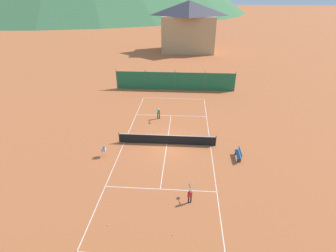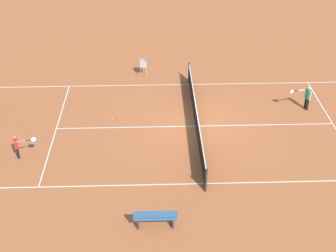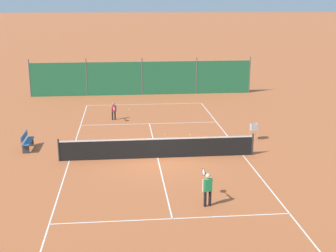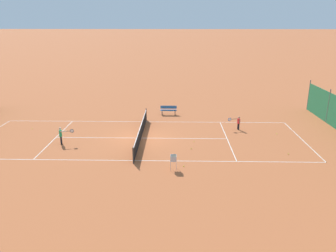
{
  "view_description": "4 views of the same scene",
  "coord_description": "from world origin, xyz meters",
  "px_view_note": "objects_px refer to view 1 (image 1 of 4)",
  "views": [
    {
      "loc": [
        1.65,
        -21.22,
        12.84
      ],
      "look_at": [
        -0.02,
        1.78,
        1.0
      ],
      "focal_mm": 28.0,
      "sensor_mm": 36.0,
      "label": 1
    },
    {
      "loc": [
        18.04,
        -1.87,
        11.77
      ],
      "look_at": [
        1.47,
        -1.32,
        0.99
      ],
      "focal_mm": 50.0,
      "sensor_mm": 36.0,
      "label": 2
    },
    {
      "loc": [
        1.58,
        20.81,
        7.13
      ],
      "look_at": [
        -0.58,
        -0.91,
        1.3
      ],
      "focal_mm": 50.0,
      "sensor_mm": 36.0,
      "label": 3
    },
    {
      "loc": [
        -22.86,
        -2.55,
        8.4
      ],
      "look_at": [
        -0.39,
        -2.02,
        1.09
      ],
      "focal_mm": 35.0,
      "sensor_mm": 36.0,
      "label": 4
    }
  ],
  "objects_px": {
    "tennis_ball_mid_court": "(137,99)",
    "alpine_chalet": "(189,26)",
    "ball_hopper": "(104,150)",
    "tennis_net": "(167,139)",
    "tennis_ball_near_corner": "(154,168)",
    "courtside_bench": "(239,154)",
    "tennis_ball_by_net_right": "(108,225)",
    "tennis_ball_alley_left": "(107,160)",
    "player_far_service": "(158,113)",
    "player_near_service": "(190,195)",
    "tennis_ball_service_box": "(173,235)",
    "tennis_ball_far_corner": "(188,107)",
    "tennis_ball_by_net_left": "(138,165)"
  },
  "relations": [
    {
      "from": "tennis_ball_by_net_left",
      "to": "courtside_bench",
      "type": "distance_m",
      "value": 8.62
    },
    {
      "from": "tennis_net",
      "to": "tennis_ball_by_net_right",
      "type": "distance_m",
      "value": 10.39
    },
    {
      "from": "player_far_service",
      "to": "tennis_ball_alley_left",
      "type": "height_order",
      "value": "player_far_service"
    },
    {
      "from": "tennis_net",
      "to": "courtside_bench",
      "type": "xyz_separation_m",
      "value": [
        6.34,
        -1.92,
        -0.05
      ]
    },
    {
      "from": "tennis_ball_by_net_right",
      "to": "alpine_chalet",
      "type": "bearing_deg",
      "value": 85.15
    },
    {
      "from": "player_near_service",
      "to": "tennis_ball_near_corner",
      "type": "distance_m",
      "value": 4.67
    },
    {
      "from": "tennis_ball_by_net_right",
      "to": "tennis_ball_alley_left",
      "type": "relative_size",
      "value": 1.0
    },
    {
      "from": "tennis_net",
      "to": "tennis_ball_far_corner",
      "type": "distance_m",
      "value": 9.24
    },
    {
      "from": "tennis_ball_near_corner",
      "to": "player_far_service",
      "type": "bearing_deg",
      "value": 93.94
    },
    {
      "from": "player_far_service",
      "to": "tennis_ball_by_net_right",
      "type": "distance_m",
      "value": 15.53
    },
    {
      "from": "tennis_ball_service_box",
      "to": "player_far_service",
      "type": "bearing_deg",
      "value": 98.94
    },
    {
      "from": "tennis_ball_service_box",
      "to": "tennis_ball_by_net_left",
      "type": "height_order",
      "value": "same"
    },
    {
      "from": "player_far_service",
      "to": "player_near_service",
      "type": "xyz_separation_m",
      "value": [
        3.5,
        -13.01,
        -0.09
      ]
    },
    {
      "from": "player_near_service",
      "to": "tennis_ball_service_box",
      "type": "distance_m",
      "value": 3.08
    },
    {
      "from": "alpine_chalet",
      "to": "tennis_ball_mid_court",
      "type": "bearing_deg",
      "value": -101.4
    },
    {
      "from": "tennis_ball_mid_court",
      "to": "tennis_ball_alley_left",
      "type": "bearing_deg",
      "value": -90.0
    },
    {
      "from": "tennis_ball_service_box",
      "to": "courtside_bench",
      "type": "xyz_separation_m",
      "value": [
        5.21,
        8.47,
        0.42
      ]
    },
    {
      "from": "courtside_bench",
      "to": "player_near_service",
      "type": "bearing_deg",
      "value": -126.76
    },
    {
      "from": "tennis_ball_mid_court",
      "to": "ball_hopper",
      "type": "bearing_deg",
      "value": -91.57
    },
    {
      "from": "tennis_ball_by_net_left",
      "to": "tennis_ball_alley_left",
      "type": "bearing_deg",
      "value": 168.53
    },
    {
      "from": "tennis_ball_mid_court",
      "to": "tennis_ball_by_net_left",
      "type": "height_order",
      "value": "same"
    },
    {
      "from": "tennis_ball_near_corner",
      "to": "courtside_bench",
      "type": "xyz_separation_m",
      "value": [
        7.06,
        1.99,
        0.42
      ]
    },
    {
      "from": "tennis_ball_by_net_right",
      "to": "tennis_ball_far_corner",
      "type": "relative_size",
      "value": 1.0
    },
    {
      "from": "tennis_ball_by_net_right",
      "to": "player_near_service",
      "type": "bearing_deg",
      "value": 25.88
    },
    {
      "from": "player_far_service",
      "to": "tennis_ball_mid_court",
      "type": "distance_m",
      "value": 6.74
    },
    {
      "from": "tennis_net",
      "to": "tennis_ball_far_corner",
      "type": "bearing_deg",
      "value": 77.99
    },
    {
      "from": "tennis_ball_by_net_right",
      "to": "ball_hopper",
      "type": "bearing_deg",
      "value": 107.93
    },
    {
      "from": "tennis_net",
      "to": "tennis_ball_near_corner",
      "type": "xyz_separation_m",
      "value": [
        -0.72,
        -3.91,
        -0.47
      ]
    },
    {
      "from": "courtside_bench",
      "to": "tennis_net",
      "type": "bearing_deg",
      "value": 163.19
    },
    {
      "from": "tennis_ball_alley_left",
      "to": "tennis_ball_far_corner",
      "type": "xyz_separation_m",
      "value": [
        6.84,
        12.11,
        0.0
      ]
    },
    {
      "from": "tennis_ball_service_box",
      "to": "ball_hopper",
      "type": "bearing_deg",
      "value": 129.05
    },
    {
      "from": "ball_hopper",
      "to": "tennis_ball_alley_left",
      "type": "bearing_deg",
      "value": -58.34
    },
    {
      "from": "player_near_service",
      "to": "tennis_ball_by_net_left",
      "type": "height_order",
      "value": "player_near_service"
    },
    {
      "from": "tennis_ball_alley_left",
      "to": "tennis_ball_by_net_left",
      "type": "relative_size",
      "value": 1.0
    },
    {
      "from": "tennis_ball_far_corner",
      "to": "courtside_bench",
      "type": "xyz_separation_m",
      "value": [
        4.42,
        -10.95,
        0.42
      ]
    },
    {
      "from": "player_near_service",
      "to": "tennis_ball_by_net_left",
      "type": "bearing_deg",
      "value": 137.38
    },
    {
      "from": "alpine_chalet",
      "to": "tennis_ball_near_corner",
      "type": "bearing_deg",
      "value": -92.91
    },
    {
      "from": "courtside_bench",
      "to": "tennis_ball_by_net_left",
      "type": "bearing_deg",
      "value": -168.37
    },
    {
      "from": "alpine_chalet",
      "to": "tennis_ball_service_box",
      "type": "bearing_deg",
      "value": -90.62
    },
    {
      "from": "tennis_net",
      "to": "tennis_ball_service_box",
      "type": "bearing_deg",
      "value": -83.79
    },
    {
      "from": "tennis_ball_mid_court",
      "to": "tennis_ball_near_corner",
      "type": "relative_size",
      "value": 1.0
    },
    {
      "from": "tennis_ball_mid_court",
      "to": "alpine_chalet",
      "type": "distance_m",
      "value": 34.07
    },
    {
      "from": "tennis_ball_mid_court",
      "to": "courtside_bench",
      "type": "xyz_separation_m",
      "value": [
        11.26,
        -13.07,
        0.42
      ]
    },
    {
      "from": "player_near_service",
      "to": "tennis_ball_far_corner",
      "type": "distance_m",
      "value": 16.59
    },
    {
      "from": "player_near_service",
      "to": "tennis_ball_by_net_left",
      "type": "xyz_separation_m",
      "value": [
        -4.23,
        3.89,
        -0.61
      ]
    },
    {
      "from": "tennis_ball_mid_court",
      "to": "tennis_ball_near_corner",
      "type": "bearing_deg",
      "value": -74.41
    },
    {
      "from": "ball_hopper",
      "to": "tennis_ball_mid_court",
      "type": "bearing_deg",
      "value": 88.43
    },
    {
      "from": "player_far_service",
      "to": "tennis_ball_near_corner",
      "type": "height_order",
      "value": "player_far_service"
    },
    {
      "from": "tennis_ball_by_net_right",
      "to": "player_far_service",
      "type": "bearing_deg",
      "value": 84.45
    },
    {
      "from": "courtside_bench",
      "to": "tennis_ball_service_box",
      "type": "bearing_deg",
      "value": -121.6
    }
  ]
}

